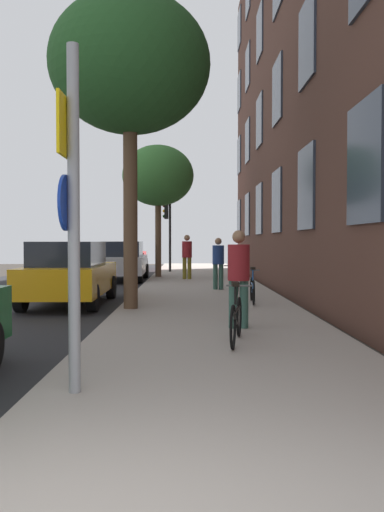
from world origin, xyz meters
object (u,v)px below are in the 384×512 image
(bicycle_1, at_px, (252,289))
(car_3, at_px, (130,255))
(traffic_light, at_px, (168,224))
(pedestrian_1, at_px, (218,260))
(tree_far, at_px, (158,176))
(bicycle_0, at_px, (236,319))
(pedestrian_2, at_px, (187,254))
(sign_post, at_px, (71,203))
(car_2, at_px, (123,261))
(bicycle_2, at_px, (234,283))
(car_1, at_px, (70,272))
(pedestrian_0, at_px, (239,272))
(tree_near, at_px, (130,66))

(bicycle_1, height_order, car_3, car_3)
(traffic_light, xyz_separation_m, pedestrian_1, (1.97, -9.83, -1.46))
(bicycle_1, bearing_deg, tree_far, 106.46)
(traffic_light, relative_size, pedestrian_1, 2.14)
(bicycle_0, distance_m, car_3, 22.71)
(tree_far, bearing_deg, bicycle_0, -82.29)
(traffic_light, distance_m, bicycle_0, 18.81)
(traffic_light, bearing_deg, pedestrian_2, -79.51)
(sign_post, distance_m, car_2, 16.69)
(bicycle_0, height_order, bicycle_1, bicycle_0)
(tree_far, relative_size, bicycle_2, 3.32)
(car_1, bearing_deg, traffic_light, 81.17)
(traffic_light, bearing_deg, pedestrian_0, -83.72)
(bicycle_2, distance_m, pedestrian_1, 2.10)
(traffic_light, distance_m, bicycle_2, 12.21)
(sign_post, height_order, pedestrian_1, sign_post)
(traffic_light, bearing_deg, pedestrian_1, -78.69)
(bicycle_1, relative_size, pedestrian_2, 0.91)
(pedestrian_1, bearing_deg, car_3, 107.53)
(pedestrian_1, bearing_deg, bicycle_1, -80.22)
(traffic_light, distance_m, car_2, 5.17)
(car_1, bearing_deg, tree_far, 79.25)
(car_2, bearing_deg, bicycle_0, -76.36)
(sign_post, relative_size, pedestrian_1, 2.13)
(bicycle_2, relative_size, car_1, 0.37)
(car_2, xyz_separation_m, car_3, (-0.65, 8.33, -0.00))
(bicycle_0, height_order, car_3, car_3)
(tree_far, relative_size, pedestrian_1, 3.46)
(tree_near, distance_m, car_1, 5.27)
(bicycle_2, bearing_deg, traffic_light, 100.91)
(tree_far, bearing_deg, car_2, -149.56)
(traffic_light, distance_m, pedestrian_0, 17.42)
(bicycle_1, bearing_deg, pedestrian_1, 99.78)
(tree_far, height_order, car_1, tree_far)
(tree_near, distance_m, bicycle_1, 5.95)
(bicycle_1, height_order, pedestrian_2, pedestrian_2)
(car_3, bearing_deg, sign_post, -85.02)
(bicycle_1, bearing_deg, car_1, 172.91)
(traffic_light, xyz_separation_m, tree_far, (-0.27, -3.79, 1.91))
(pedestrian_2, height_order, car_2, pedestrian_2)
(bicycle_0, bearing_deg, car_2, 103.64)
(traffic_light, height_order, car_3, traffic_light)
(bicycle_1, height_order, car_1, car_1)
(bicycle_0, bearing_deg, pedestrian_0, 83.05)
(pedestrian_1, height_order, pedestrian_2, pedestrian_2)
(pedestrian_2, bearing_deg, traffic_light, 100.49)
(pedestrian_2, bearing_deg, tree_near, -97.69)
(tree_near, height_order, bicycle_0, tree_near)
(pedestrian_0, relative_size, pedestrian_2, 0.96)
(bicycle_1, distance_m, pedestrian_0, 3.87)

